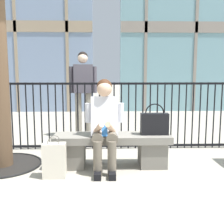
{
  "coord_description": "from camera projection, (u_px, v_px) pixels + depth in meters",
  "views": [
    {
      "loc": [
        -0.12,
        -3.71,
        1.28
      ],
      "look_at": [
        0.0,
        0.1,
        0.75
      ],
      "focal_mm": 44.21,
      "sensor_mm": 36.0,
      "label": 1
    }
  ],
  "objects": [
    {
      "name": "ground_plane",
      "position": [
        112.0,
        166.0,
        3.86
      ],
      "size": [
        60.0,
        60.0,
        0.0
      ],
      "primitive_type": "plane",
      "color": "#A8A091"
    },
    {
      "name": "stone_bench",
      "position": [
        112.0,
        147.0,
        3.82
      ],
      "size": [
        1.6,
        0.44,
        0.45
      ],
      "color": "gray",
      "rests_on": "ground"
    },
    {
      "name": "seated_person_with_phone",
      "position": [
        105.0,
        122.0,
        3.64
      ],
      "size": [
        0.52,
        0.66,
        1.21
      ],
      "color": "#6B6051",
      "rests_on": "ground"
    },
    {
      "name": "handbag_on_bench",
      "position": [
        154.0,
        123.0,
        3.78
      ],
      "size": [
        0.38,
        0.14,
        0.43
      ],
      "color": "black",
      "rests_on": "stone_bench"
    },
    {
      "name": "shopping_bag",
      "position": [
        54.0,
        160.0,
        3.41
      ],
      "size": [
        0.28,
        0.16,
        0.52
      ],
      "color": "beige",
      "rests_on": "ground"
    },
    {
      "name": "bystander_at_railing",
      "position": [
        83.0,
        88.0,
        5.49
      ],
      "size": [
        0.55,
        0.28,
        1.71
      ],
      "color": "gray",
      "rests_on": "ground"
    },
    {
      "name": "plaza_railing",
      "position": [
        110.0,
        116.0,
        4.68
      ],
      "size": [
        9.72,
        0.04,
        1.14
      ],
      "color": "black",
      "rests_on": "ground"
    }
  ]
}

